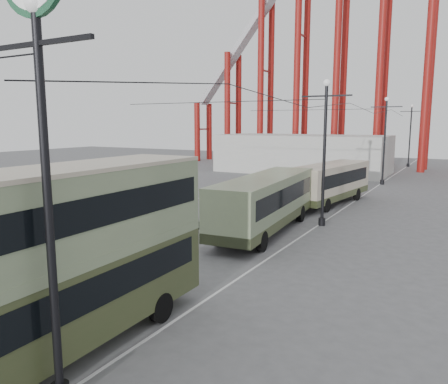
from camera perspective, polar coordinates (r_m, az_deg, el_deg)
The scene contains 12 objects.
ground at distance 17.90m, azimuth -24.91°, elevation -13.65°, with size 160.00×160.00×0.00m, color #545457.
road_markings at distance 33.20m, azimuth 2.78°, elevation -2.50°, with size 12.52×120.00×0.01m.
lamp_post_near at distance 10.39m, azimuth -23.02°, elevation 15.02°, with size 3.20×0.44×10.80m.
lamp_post_mid at distance 28.63m, azimuth 12.96°, elevation 4.87°, with size 3.20×0.44×9.32m.
lamp_post_far at distance 50.09m, azimuth 20.23°, elevation 6.24°, with size 3.20×0.44×9.32m.
lamp_post_distant at distance 71.87m, azimuth 23.13°, elevation 6.76°, with size 3.20×0.44×9.32m.
roller_coaster at distance 70.14m, azimuth 16.52°, elevation 22.12°, with size 52.95×5.00×55.48m.
fairground_shed at distance 59.87m, azimuth 10.19°, elevation 4.94°, with size 22.00×10.00×5.00m, color #AFAFAA.
double_decker_bus at distance 13.24m, azimuth -19.98°, elevation -7.29°, with size 2.71×10.18×5.45m.
single_decker_green at distance 26.75m, azimuth 5.48°, elevation -1.15°, with size 3.75×12.30×3.43m.
single_decker_cream at distance 36.88m, azimuth 13.72°, elevation 1.32°, with size 4.04×10.84×3.29m.
pedestrian at distance 25.45m, azimuth -3.82°, elevation -4.23°, with size 0.59×0.39×1.63m, color black.
Camera 1 is at (13.71, -9.38, 6.66)m, focal length 35.00 mm.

